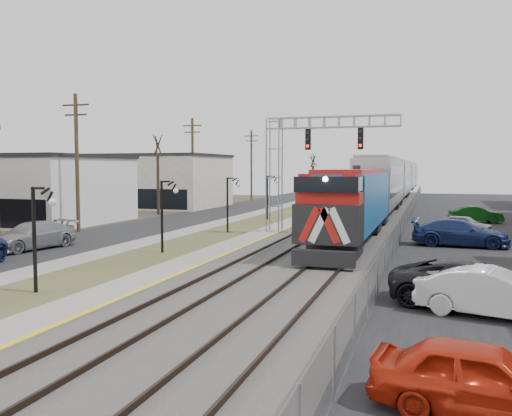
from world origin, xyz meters
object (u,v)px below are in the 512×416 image
at_px(car_lot_a, 483,382).
at_px(car_lot_b, 493,294).
at_px(train, 398,180).
at_px(signal_gantry, 298,155).

relative_size(car_lot_a, car_lot_b, 0.90).
bearing_deg(car_lot_a, train, 12.14).
relative_size(signal_gantry, car_lot_b, 1.95).
distance_m(train, signal_gantry, 43.21).
relative_size(train, signal_gantry, 12.07).
xyz_separation_m(train, signal_gantry, (-4.28, -42.92, 2.65)).
height_order(signal_gantry, car_lot_a, signal_gantry).
distance_m(train, car_lot_b, 61.61).
xyz_separation_m(signal_gantry, car_lot_b, (10.65, -18.32, -4.83)).
bearing_deg(signal_gantry, car_lot_b, -59.84).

